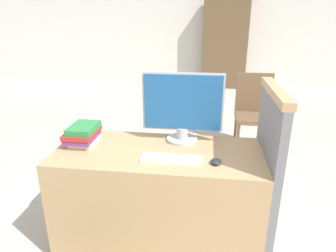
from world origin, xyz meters
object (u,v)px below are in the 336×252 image
object	(u,v)px
keyboard	(172,159)
far_chair	(254,109)
monitor	(183,108)
mouse	(216,162)
book_stack	(83,134)

from	to	relation	value
keyboard	far_chair	distance (m)	2.10
monitor	mouse	size ratio (longest dim) A/B	7.11
mouse	far_chair	bearing A→B (deg)	75.59
monitor	keyboard	distance (m)	0.41
monitor	book_stack	bearing A→B (deg)	-167.37
keyboard	mouse	bearing A→B (deg)	-3.42
mouse	far_chair	world-z (taller)	far_chair
monitor	mouse	xyz separation A→B (m)	(0.24, -0.34, -0.24)
book_stack	far_chair	distance (m)	2.30
mouse	book_stack	xyz separation A→B (m)	(-0.94, 0.19, 0.06)
monitor	book_stack	distance (m)	0.73
book_stack	far_chair	size ratio (longest dim) A/B	0.29
keyboard	book_stack	size ratio (longest dim) A/B	1.42
far_chair	mouse	bearing A→B (deg)	-72.07
keyboard	book_stack	bearing A→B (deg)	165.54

